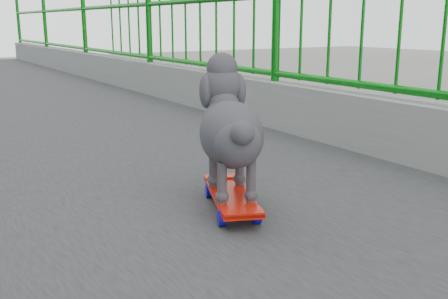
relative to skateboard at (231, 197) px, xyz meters
The scene contains 2 objects.
skateboard is the anchor object (origin of this frame).
poodle 0.26m from the skateboard, 67.64° to the left, with size 0.35×0.52×0.46m.
Camera 1 is at (-0.76, 1.22, 7.68)m, focal length 42.00 mm.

